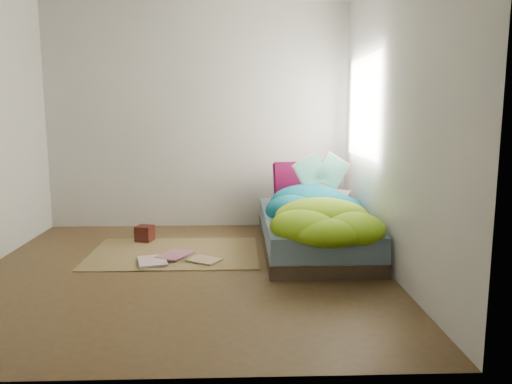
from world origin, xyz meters
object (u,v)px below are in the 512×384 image
floor_book_a (138,263)px  floor_book_b (164,254)px  bed (313,231)px  wooden_box (145,233)px  open_book (322,162)px  pillow_magenta (295,183)px

floor_book_a → floor_book_b: (0.19, 0.26, 0.00)m
bed → floor_book_a: bed is taller
wooden_box → floor_book_a: bearing=-83.6°
open_book → floor_book_b: size_ratio=1.52×
bed → floor_book_b: bearing=-169.4°
pillow_magenta → floor_book_b: 1.72m
wooden_box → floor_book_b: wooden_box is taller
pillow_magenta → bed: bearing=-86.2°
open_book → floor_book_b: bearing=-170.5°
open_book → floor_book_b: 1.90m
floor_book_a → pillow_magenta: bearing=22.8°
pillow_magenta → floor_book_a: 2.01m
bed → floor_book_a: size_ratio=5.99×
bed → pillow_magenta: 0.78m
pillow_magenta → floor_book_b: (-1.34, -0.93, -0.54)m
bed → open_book: open_book is taller
floor_book_a → floor_book_b: floor_book_b is taller
pillow_magenta → open_book: bearing=-54.8°
floor_book_b → open_book: bearing=48.5°
floor_book_a → bed: bearing=3.0°
wooden_box → floor_book_b: 0.62m
wooden_box → floor_book_a: 0.82m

